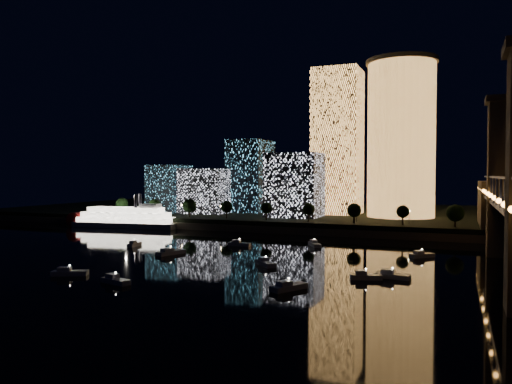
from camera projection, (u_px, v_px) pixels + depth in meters
ground at (253, 270)px, 134.67m from camera, size 520.00×520.00×0.00m
far_bank at (361, 215)px, 282.64m from camera, size 420.00×160.00×5.00m
seawall at (328, 232)px, 210.50m from camera, size 420.00×6.00×3.00m
tower_cylindrical at (401, 138)px, 242.61m from camera, size 34.00×34.00×76.28m
tower_rectangular at (338, 142)px, 262.92m from camera, size 23.80×23.80×75.73m
midrise_blocks at (239, 184)px, 266.73m from camera, size 95.93×47.08×39.82m
riverboat at (121, 218)px, 242.41m from camera, size 57.13×18.56×16.91m
motorboats at (249, 261)px, 143.58m from camera, size 102.19×83.79×2.78m
esplanade_trees at (262, 208)px, 227.90m from camera, size 166.75×6.90×8.95m
street_lamps at (263, 210)px, 234.17m from camera, size 132.70×0.70×5.65m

